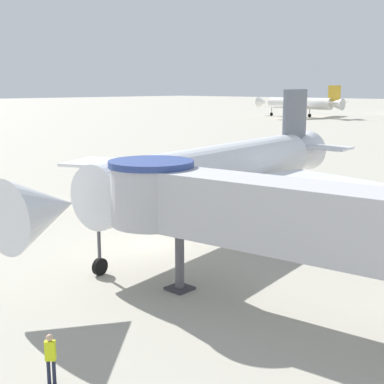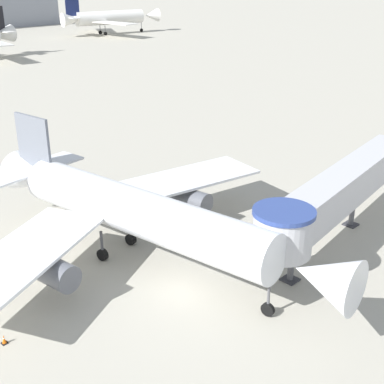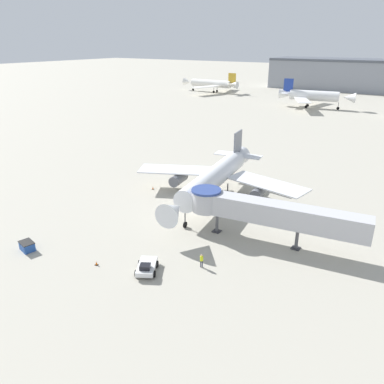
# 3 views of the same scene
# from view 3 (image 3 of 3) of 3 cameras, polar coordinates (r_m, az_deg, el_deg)

# --- Properties ---
(ground_plane) EXTENTS (800.00, 800.00, 0.00)m
(ground_plane) POSITION_cam_3_polar(r_m,az_deg,el_deg) (59.00, 0.97, -2.86)
(ground_plane) COLOR #A8A393
(main_airplane) EXTENTS (30.23, 30.78, 9.34)m
(main_airplane) POSITION_cam_3_polar(r_m,az_deg,el_deg) (61.83, 3.58, 2.27)
(main_airplane) COLOR silver
(main_airplane) RESTS_ON ground_plane
(jet_bridge) EXTENTS (23.06, 6.25, 6.10)m
(jet_bridge) POSITION_cam_3_polar(r_m,az_deg,el_deg) (49.29, 10.79, -2.88)
(jet_bridge) COLOR #B7B7BC
(jet_bridge) RESTS_ON ground_plane
(pushback_tug_white) EXTENTS (3.55, 4.22, 1.44)m
(pushback_tug_white) POSITION_cam_3_polar(r_m,az_deg,el_deg) (44.27, -6.94, -11.24)
(pushback_tug_white) COLOR silver
(pushback_tug_white) RESTS_ON ground_plane
(service_container_blue) EXTENTS (2.33, 1.89, 1.18)m
(service_container_blue) POSITION_cam_3_polar(r_m,az_deg,el_deg) (52.52, -23.83, -7.54)
(service_container_blue) COLOR #234C9E
(service_container_blue) RESTS_ON ground_plane
(traffic_cone_apron_front) EXTENTS (0.36, 0.36, 0.60)m
(traffic_cone_apron_front) POSITION_cam_3_polar(r_m,az_deg,el_deg) (46.78, -14.37, -10.43)
(traffic_cone_apron_front) COLOR black
(traffic_cone_apron_front) RESTS_ON ground_plane
(traffic_cone_port_wing) EXTENTS (0.36, 0.36, 0.60)m
(traffic_cone_port_wing) POSITION_cam_3_polar(r_m,az_deg,el_deg) (67.62, -5.98, 0.63)
(traffic_cone_port_wing) COLOR black
(traffic_cone_port_wing) RESTS_ON ground_plane
(ground_crew_marshaller) EXTENTS (0.38, 0.37, 1.74)m
(ground_crew_marshaller) POSITION_cam_3_polar(r_m,az_deg,el_deg) (44.62, 1.47, -10.29)
(ground_crew_marshaller) COLOR #1E2338
(ground_crew_marshaller) RESTS_ON ground_plane
(background_jet_blue_tail) EXTENTS (28.96, 32.93, 10.82)m
(background_jet_blue_tail) POSITION_cam_3_polar(r_m,az_deg,el_deg) (158.86, 17.89, 13.80)
(background_jet_blue_tail) COLOR white
(background_jet_blue_tail) RESTS_ON ground_plane
(background_jet_gold_tail) EXTENTS (32.08, 34.90, 9.97)m
(background_jet_gold_tail) POSITION_cam_3_polar(r_m,az_deg,el_deg) (199.70, 3.08, 16.19)
(background_jet_gold_tail) COLOR white
(background_jet_gold_tail) RESTS_ON ground_plane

